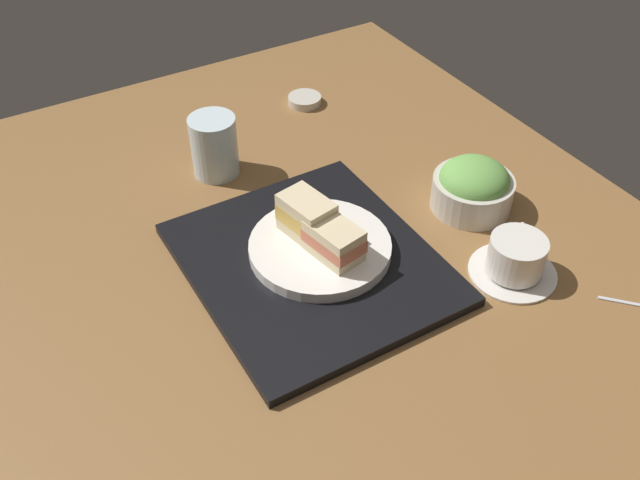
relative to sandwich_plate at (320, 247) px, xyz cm
name	(u,v)px	position (x,y,z in cm)	size (l,w,h in cm)	color
ground_plane	(352,292)	(6.70, 1.24, -3.88)	(140.00, 100.00, 3.00)	brown
serving_tray	(311,263)	(0.72, -1.91, -1.62)	(37.22, 32.94, 1.52)	black
sandwich_plate	(320,247)	(0.00, 0.00, 0.00)	(20.54, 20.54, 1.72)	white
sandwich_near	(307,217)	(-2.90, -0.52, 3.90)	(8.73, 6.60, 6.08)	beige
sandwich_far	(334,240)	(2.90, 0.52, 3.35)	(8.96, 6.64, 4.98)	beige
salad_bowl	(473,187)	(1.39, 26.83, 1.46)	(12.68, 12.68, 8.28)	beige
coffee_cup	(516,258)	(16.35, 22.25, 0.43)	(12.55, 12.55, 6.16)	silver
drinking_glass	(214,146)	(-27.59, -3.90, 2.78)	(7.78, 7.78, 10.32)	silver
small_sauce_dish	(305,100)	(-39.38, 19.82, -1.60)	(6.36, 6.36, 1.56)	beige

